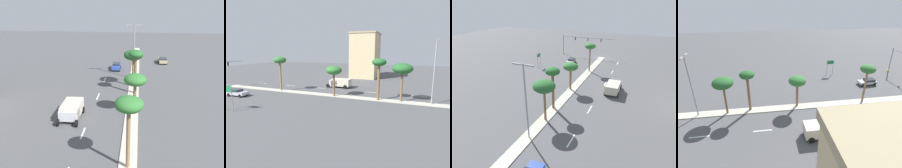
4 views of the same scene
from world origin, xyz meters
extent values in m
plane|color=#4C4C4F|center=(0.00, 28.97, 0.00)|extent=(160.00, 160.00, 0.00)
cube|color=#B7B2A3|center=(0.00, 37.25, 0.06)|extent=(1.80, 74.50, 0.12)
cube|color=silver|center=(-5.65, 20.77, 0.01)|extent=(0.20, 2.80, 0.01)
cube|color=silver|center=(-5.65, 33.16, 0.01)|extent=(0.20, 2.80, 0.01)
cube|color=silver|center=(-5.65, 42.09, 0.01)|extent=(0.20, 2.80, 0.01)
cylinder|color=olive|center=(0.00, 14.41, 3.12)|extent=(0.38, 0.38, 6.01)
ellipsoid|color=#2D6B2D|center=(0.00, 14.41, 6.59)|extent=(2.67, 2.67, 1.47)
cylinder|color=brown|center=(0.36, 26.86, 2.29)|extent=(0.42, 0.42, 4.34)
ellipsoid|color=#2D6B2D|center=(0.36, 26.86, 4.99)|extent=(3.02, 3.02, 1.66)
cylinder|color=brown|center=(0.25, 35.16, 3.19)|extent=(0.45, 0.45, 6.13)
ellipsoid|color=#235B28|center=(0.25, 35.16, 6.68)|extent=(2.43, 2.43, 1.34)
cylinder|color=brown|center=(-0.21, 38.95, 2.61)|extent=(0.36, 0.36, 4.98)
ellipsoid|color=#235B28|center=(-0.21, 38.95, 5.69)|extent=(3.33, 3.33, 1.83)
cylinder|color=gray|center=(-0.19, 43.66, 5.29)|extent=(0.20, 0.20, 10.33)
cube|color=gray|center=(-1.09, 43.66, 10.30)|extent=(1.10, 0.24, 0.16)
cube|color=gray|center=(0.71, 43.66, 10.30)|extent=(1.10, 0.24, 0.16)
cube|color=#2D47AD|center=(-4.08, 49.87, 0.65)|extent=(1.77, 4.00, 0.66)
cube|color=#262B33|center=(-4.08, 50.37, 1.17)|extent=(1.58, 2.20, 0.38)
cylinder|color=black|center=(-3.25, 48.49, 0.32)|extent=(0.23, 0.64, 0.64)
cylinder|color=black|center=(-4.89, 48.47, 0.32)|extent=(0.23, 0.64, 0.64)
cylinder|color=black|center=(-3.27, 51.27, 0.32)|extent=(0.23, 0.64, 0.64)
cylinder|color=black|center=(-4.92, 51.26, 0.32)|extent=(0.23, 0.64, 0.64)
cube|color=tan|center=(6.39, 56.82, 0.65)|extent=(1.97, 4.07, 0.66)
cube|color=#262B33|center=(6.41, 56.32, 1.17)|extent=(1.73, 2.26, 0.38)
cylinder|color=black|center=(5.47, 58.19, 0.32)|extent=(0.24, 0.65, 0.64)
cylinder|color=black|center=(7.21, 58.25, 0.32)|extent=(0.24, 0.65, 0.64)
cylinder|color=black|center=(5.57, 55.39, 0.32)|extent=(0.24, 0.65, 0.64)
cylinder|color=black|center=(7.31, 55.46, 0.32)|extent=(0.24, 0.65, 0.64)
cube|color=silver|center=(-7.97, 23.66, 1.10)|extent=(2.40, 2.02, 1.29)
cube|color=beige|center=(-7.97, 25.23, 1.26)|extent=(2.40, 4.28, 1.61)
cylinder|color=black|center=(-6.77, 22.36, 0.45)|extent=(0.28, 0.90, 0.90)
cylinder|color=black|center=(-9.18, 22.36, 0.45)|extent=(0.28, 0.90, 0.90)
cylinder|color=black|center=(-6.77, 26.62, 0.45)|extent=(0.28, 0.90, 0.90)
cylinder|color=black|center=(-9.18, 26.62, 0.45)|extent=(0.28, 0.90, 0.90)
camera|label=1|loc=(0.75, -8.31, 16.03)|focal=44.40mm
camera|label=2|loc=(32.69, 40.43, 8.82)|focal=30.35mm
camera|label=3|loc=(-13.20, 62.25, 17.27)|focal=32.20mm
camera|label=4|loc=(-27.93, 32.41, 18.18)|focal=29.81mm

